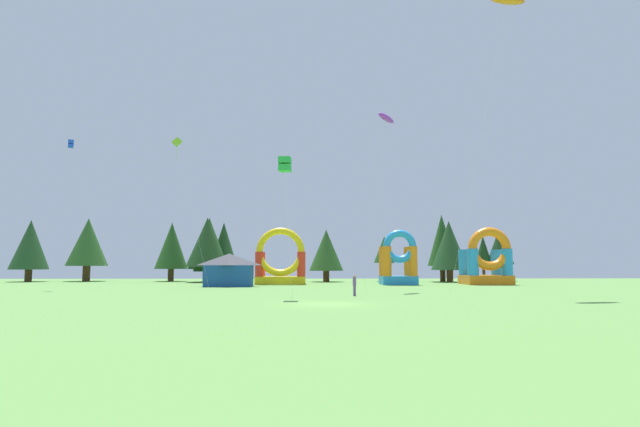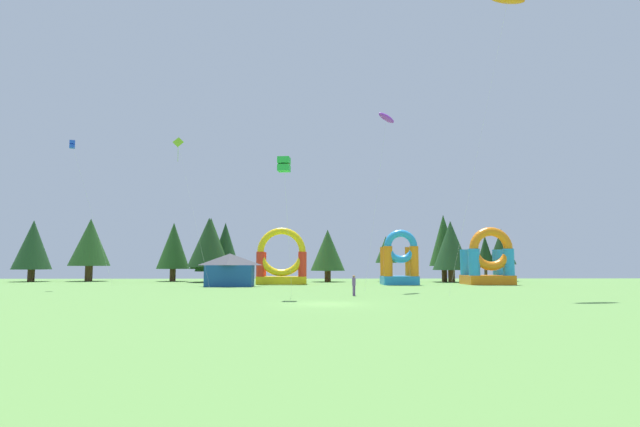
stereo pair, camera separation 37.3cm
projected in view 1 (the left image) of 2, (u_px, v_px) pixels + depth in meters
name	position (u px, v px, depth m)	size (l,w,h in m)	color
ground_plane	(327.00, 304.00, 32.49)	(120.00, 120.00, 0.00)	#5B8C42
kite_lime_diamond	(178.00, 144.00, 62.30)	(5.68, 5.63, 17.70)	#8CD826
kite_purple_parafoil	(386.00, 118.00, 51.32)	(3.91, 4.50, 17.65)	purple
kite_green_box	(285.00, 164.00, 39.21)	(1.05, 4.62, 10.67)	green
kite_orange_parafoil	(508.00, 1.00, 44.69)	(7.99, 2.56, 25.99)	orange
kite_blue_box	(71.00, 145.00, 53.97)	(4.55, 2.28, 15.55)	blue
person_far_side	(354.00, 283.00, 41.19)	(0.40, 0.40, 1.65)	#724C8C
inflatable_orange_dome	(487.00, 264.00, 65.00)	(5.69, 4.94, 7.17)	orange
inflatable_red_slide	(398.00, 264.00, 64.26)	(4.34, 3.98, 6.81)	#268CD8
inflatable_yellow_castle	(281.00, 264.00, 65.42)	(6.35, 3.76, 7.17)	yellow
festival_tent	(229.00, 270.00, 58.80)	(5.31, 3.21, 3.76)	#19478C
tree_row_0	(30.00, 245.00, 75.80)	(5.47, 5.47, 9.10)	#4C331E
tree_row_1	(88.00, 242.00, 77.59)	(6.03, 6.03, 9.49)	#4C331E
tree_row_2	(172.00, 246.00, 77.30)	(4.89, 4.89, 8.84)	#4C331E
tree_row_3	(205.00, 252.00, 74.49)	(3.43, 3.43, 7.14)	#4C331E
tree_row_4	(209.00, 243.00, 74.88)	(5.86, 5.86, 9.35)	#4C331E
tree_row_5	(207.00, 243.00, 73.20)	(5.93, 5.93, 9.21)	#4C331E
tree_row_6	(224.00, 243.00, 76.58)	(3.94, 3.94, 8.79)	#4C331E
tree_row_7	(326.00, 250.00, 75.22)	(5.02, 5.02, 7.63)	#4C331E
tree_row_8	(384.00, 250.00, 77.63)	(3.21, 3.21, 6.77)	#4C331E
tree_row_9	(442.00, 241.00, 75.65)	(4.32, 4.32, 9.87)	#4C331E
tree_row_10	(449.00, 246.00, 73.69)	(5.27, 5.27, 8.77)	#4C331E
tree_row_11	(483.00, 250.00, 79.45)	(2.52, 2.52, 6.98)	#4C331E
tree_row_12	(500.00, 247.00, 79.28)	(4.13, 4.13, 7.99)	#4C331E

